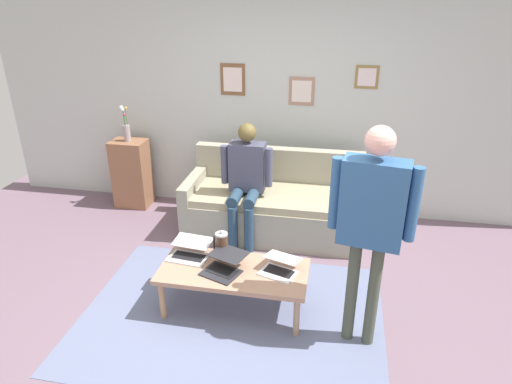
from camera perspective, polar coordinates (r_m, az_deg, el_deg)
ground_plane at (r=3.94m, az=-1.69°, el=-15.56°), size 7.68×7.68×0.00m
area_rug at (r=3.95m, az=-3.08°, el=-15.33°), size 2.51×1.84×0.01m
back_wall at (r=5.32m, az=3.29°, el=11.57°), size 7.04×0.11×2.70m
couch at (r=5.05m, az=2.30°, el=-1.73°), size 1.93×0.86×0.88m
coffee_table at (r=3.82m, az=-2.84°, el=-10.29°), size 1.23×0.57×0.40m
laptop_left at (r=3.97m, az=-8.41°, el=-7.54°), size 0.36×0.35×0.12m
laptop_center at (r=3.75m, az=-4.13°, el=-9.33°), size 0.40×0.43×0.13m
laptop_right at (r=3.74m, az=3.03°, el=-9.52°), size 0.36×0.35×0.13m
french_press at (r=3.89m, az=-4.36°, el=-6.74°), size 0.13×0.11×0.27m
side_shelf at (r=5.82m, az=-15.44°, el=2.28°), size 0.42×0.32×0.85m
flower_vase at (r=5.64m, az=-16.11°, el=7.64°), size 0.09×0.09×0.43m
person_standing at (r=3.20m, az=14.45°, el=-2.66°), size 0.61×0.27×1.74m
person_seated at (r=4.71m, az=-1.28°, el=1.94°), size 0.55×0.51×1.28m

